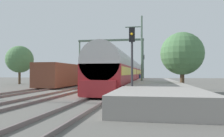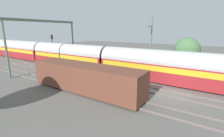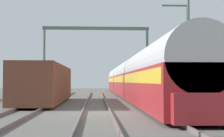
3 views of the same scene
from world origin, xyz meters
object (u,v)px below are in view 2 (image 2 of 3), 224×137
object	(u,v)px
freight_car	(85,78)
railway_signal_far	(52,44)
passenger_train	(69,55)
catenary_gantry	(45,35)
person_crossing	(82,60)

from	to	relation	value
freight_car	railway_signal_far	world-z (taller)	railway_signal_far
passenger_train	catenary_gantry	xyz separation A→B (m)	(-3.83, 0.87, 3.62)
person_crossing	railway_signal_far	world-z (taller)	railway_signal_far
person_crossing	catenary_gantry	size ratio (longest dim) A/B	0.14
railway_signal_far	passenger_train	bearing A→B (deg)	-105.73
railway_signal_far	freight_car	bearing A→B (deg)	-118.57
railway_signal_far	catenary_gantry	distance (m)	8.54
freight_car	person_crossing	xyz separation A→B (m)	(9.17, 9.09, -0.44)
person_crossing	catenary_gantry	xyz separation A→B (m)	(-5.34, 2.56, 4.57)
freight_car	person_crossing	bearing A→B (deg)	44.74
person_crossing	catenary_gantry	world-z (taller)	catenary_gantry
freight_car	passenger_train	bearing A→B (deg)	54.61
freight_car	person_crossing	size ratio (longest dim) A/B	7.51
railway_signal_far	catenary_gantry	xyz separation A→B (m)	(-5.75, -5.94, 2.15)
freight_car	catenary_gantry	size ratio (longest dim) A/B	1.08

